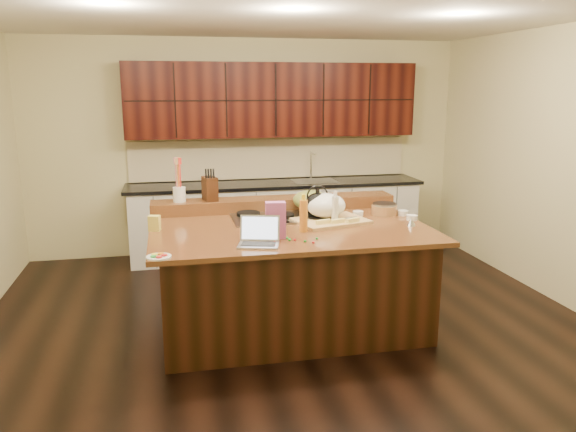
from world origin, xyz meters
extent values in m
cube|color=black|center=(0.00, 0.00, -0.01)|extent=(5.50, 5.00, 0.01)
cube|color=silver|center=(0.00, 0.00, 2.71)|extent=(5.50, 5.00, 0.01)
cube|color=beige|center=(0.00, 2.50, 1.35)|extent=(5.50, 0.01, 2.70)
cube|color=beige|center=(0.00, -2.50, 1.35)|extent=(5.50, 0.01, 2.70)
cube|color=beige|center=(2.75, 0.00, 1.35)|extent=(0.01, 5.00, 2.70)
cube|color=black|center=(0.00, 0.00, 0.44)|extent=(2.22, 1.42, 0.88)
cube|color=black|center=(0.00, 0.00, 0.90)|extent=(2.40, 1.60, 0.04)
cube|color=black|center=(0.00, 0.70, 0.98)|extent=(2.40, 0.30, 0.12)
cube|color=gray|center=(0.00, 0.30, 0.93)|extent=(0.92, 0.52, 0.02)
cylinder|color=black|center=(-0.30, 0.43, 0.95)|extent=(0.22, 0.22, 0.03)
cylinder|color=black|center=(0.30, 0.43, 0.95)|extent=(0.22, 0.22, 0.03)
cylinder|color=black|center=(-0.30, 0.17, 0.95)|extent=(0.22, 0.22, 0.03)
cylinder|color=black|center=(0.30, 0.17, 0.95)|extent=(0.22, 0.22, 0.03)
cylinder|color=black|center=(0.00, 0.30, 0.95)|extent=(0.22, 0.22, 0.03)
cube|color=silver|center=(0.30, 2.17, 0.45)|extent=(3.60, 0.62, 0.90)
cube|color=black|center=(0.30, 2.17, 0.92)|extent=(3.70, 0.66, 0.04)
cube|color=gray|center=(0.80, 2.17, 0.94)|extent=(0.55, 0.42, 0.01)
cylinder|color=gray|center=(0.80, 2.35, 1.12)|extent=(0.02, 0.02, 0.36)
cube|color=black|center=(0.30, 2.32, 1.95)|extent=(3.60, 0.34, 0.90)
cube|color=beige|center=(0.30, 2.48, 1.20)|extent=(3.60, 0.03, 0.50)
ellipsoid|color=black|center=(0.30, 0.17, 1.07)|extent=(0.28, 0.28, 0.21)
ellipsoid|color=olive|center=(0.30, 0.43, 1.06)|extent=(0.42, 0.42, 0.18)
cube|color=#B7B7BC|center=(-0.36, -0.56, 0.93)|extent=(0.35, 0.29, 0.01)
cube|color=black|center=(-0.36, -0.56, 0.94)|extent=(0.28, 0.19, 0.00)
cube|color=#B7B7BC|center=(-0.33, -0.46, 1.04)|extent=(0.31, 0.14, 0.20)
cube|color=silver|center=(-0.34, -0.46, 1.04)|extent=(0.28, 0.12, 0.17)
cylinder|color=orange|center=(0.08, -0.21, 1.06)|extent=(0.07, 0.07, 0.27)
cylinder|color=silver|center=(0.41, -0.02, 1.04)|extent=(0.08, 0.08, 0.25)
cube|color=tan|center=(0.39, 0.06, 0.93)|extent=(0.71, 0.59, 0.03)
ellipsoid|color=white|center=(0.37, 0.15, 1.06)|extent=(0.36, 0.36, 0.22)
cube|color=#EDD872|center=(0.28, -0.09, 0.97)|extent=(0.13, 0.04, 0.04)
cube|color=#EDD872|center=(0.42, -0.09, 0.97)|extent=(0.13, 0.04, 0.04)
cube|color=#EDD872|center=(0.55, -0.09, 0.97)|extent=(0.13, 0.04, 0.04)
cylinder|color=gray|center=(0.53, 0.03, 0.95)|extent=(0.24, 0.10, 0.01)
cylinder|color=white|center=(1.15, -0.01, 0.94)|extent=(0.12, 0.12, 0.04)
cylinder|color=white|center=(1.15, 0.20, 0.94)|extent=(0.12, 0.12, 0.04)
cylinder|color=white|center=(0.72, 0.26, 0.94)|extent=(0.12, 0.12, 0.04)
cylinder|color=#996B3F|center=(0.98, 0.26, 0.97)|extent=(0.31, 0.31, 0.09)
cone|color=silver|center=(1.05, -0.21, 0.96)|extent=(0.09, 0.09, 0.07)
cube|color=#BB589E|center=(-0.19, -0.37, 1.07)|extent=(0.17, 0.10, 0.30)
cylinder|color=white|center=(-1.11, -0.71, 0.93)|extent=(0.21, 0.21, 0.01)
cube|color=#D8C44C|center=(-1.15, 0.09, 0.99)|extent=(0.11, 0.09, 0.13)
cylinder|color=white|center=(-0.92, 0.70, 1.11)|extent=(0.14, 0.14, 0.14)
cube|color=black|center=(-0.63, 0.70, 1.15)|extent=(0.15, 0.21, 0.23)
ellipsoid|color=red|center=(-0.25, -0.62, 0.93)|extent=(0.02, 0.02, 0.02)
ellipsoid|color=#198C26|center=(0.12, -0.48, 0.93)|extent=(0.02, 0.02, 0.02)
ellipsoid|color=red|center=(-0.19, -0.47, 0.93)|extent=(0.02, 0.02, 0.02)
ellipsoid|color=#198C26|center=(-0.10, -0.46, 0.93)|extent=(0.02, 0.02, 0.02)
ellipsoid|color=red|center=(-0.23, -0.52, 0.93)|extent=(0.02, 0.02, 0.02)
ellipsoid|color=#198C26|center=(-0.11, -0.42, 0.93)|extent=(0.02, 0.02, 0.02)
ellipsoid|color=red|center=(0.07, -0.59, 0.93)|extent=(0.02, 0.02, 0.02)
ellipsoid|color=#198C26|center=(-0.10, -0.47, 0.93)|extent=(0.02, 0.02, 0.02)
ellipsoid|color=red|center=(-0.06, -0.48, 0.93)|extent=(0.02, 0.02, 0.02)
ellipsoid|color=#198C26|center=(0.01, -0.54, 0.93)|extent=(0.02, 0.02, 0.02)
camera|label=1|loc=(-1.01, -4.66, 2.11)|focal=35.00mm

